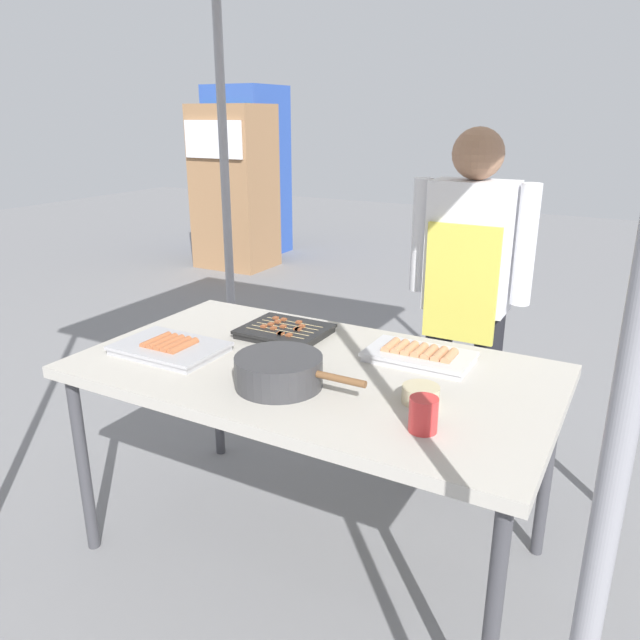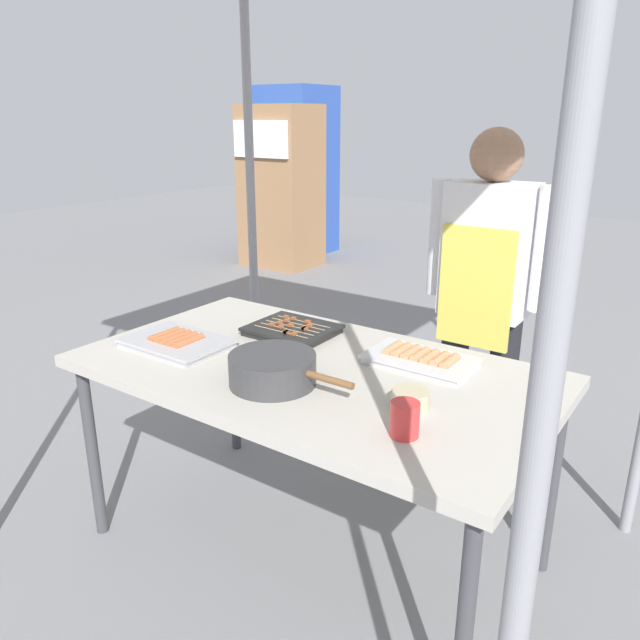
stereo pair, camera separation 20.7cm
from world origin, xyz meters
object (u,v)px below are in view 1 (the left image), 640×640
(tray_meat_skewers, at_px, (285,331))
(tray_pork_links, at_px, (419,355))
(condiment_bowl, at_px, (421,394))
(drink_cup_near_edge, at_px, (423,415))
(neighbor_stall_right, at_px, (234,188))
(stall_table, at_px, (313,380))
(tray_grilled_sausages, at_px, (170,348))
(vendor_woman, at_px, (468,281))
(neighbor_stall_left, at_px, (248,172))
(cooking_wok, at_px, (279,370))

(tray_meat_skewers, height_order, tray_pork_links, tray_pork_links)
(condiment_bowl, height_order, drink_cup_near_edge, drink_cup_near_edge)
(neighbor_stall_right, bearing_deg, tray_pork_links, -45.79)
(stall_table, height_order, tray_meat_skewers, tray_meat_skewers)
(tray_grilled_sausages, relative_size, tray_pork_links, 1.04)
(condiment_bowl, xyz_separation_m, vendor_woman, (-0.13, 0.92, 0.12))
(neighbor_stall_left, bearing_deg, drink_cup_near_edge, -50.17)
(condiment_bowl, bearing_deg, stall_table, 168.43)
(cooking_wok, relative_size, drink_cup_near_edge, 4.51)
(tray_grilled_sausages, distance_m, neighbor_stall_right, 4.47)
(tray_pork_links, height_order, vendor_woman, vendor_woman)
(drink_cup_near_edge, distance_m, neighbor_stall_left, 5.80)
(cooking_wok, relative_size, condiment_bowl, 3.88)
(stall_table, height_order, vendor_woman, vendor_woman)
(tray_meat_skewers, xyz_separation_m, cooking_wok, (0.23, -0.40, 0.04))
(tray_pork_links, relative_size, condiment_bowl, 3.23)
(tray_pork_links, relative_size, neighbor_stall_left, 0.19)
(stall_table, distance_m, neighbor_stall_left, 5.31)
(tray_pork_links, bearing_deg, condiment_bowl, -69.17)
(drink_cup_near_edge, relative_size, neighbor_stall_left, 0.05)
(stall_table, height_order, drink_cup_near_edge, drink_cup_near_edge)
(vendor_woman, bearing_deg, neighbor_stall_right, -40.16)
(cooking_wok, distance_m, condiment_bowl, 0.44)
(condiment_bowl, xyz_separation_m, drink_cup_near_edge, (0.07, -0.16, 0.02))
(condiment_bowl, height_order, neighbor_stall_left, neighbor_stall_left)
(stall_table, xyz_separation_m, tray_meat_skewers, (-0.24, 0.21, 0.07))
(tray_pork_links, bearing_deg, vendor_woman, 91.49)
(tray_meat_skewers, bearing_deg, tray_pork_links, 0.36)
(tray_meat_skewers, distance_m, condiment_bowl, 0.72)
(tray_meat_skewers, height_order, vendor_woman, vendor_woman)
(tray_pork_links, bearing_deg, neighbor_stall_left, 131.53)
(tray_grilled_sausages, height_order, neighbor_stall_right, neighbor_stall_right)
(neighbor_stall_left, bearing_deg, tray_pork_links, -48.47)
(drink_cup_near_edge, bearing_deg, stall_table, 152.80)
(tray_pork_links, xyz_separation_m, vendor_woman, (-0.02, 0.62, 0.12))
(stall_table, bearing_deg, cooking_wok, -93.90)
(tray_pork_links, distance_m, vendor_woman, 0.63)
(tray_meat_skewers, relative_size, neighbor_stall_right, 0.19)
(neighbor_stall_right, bearing_deg, neighbor_stall_left, 112.45)
(vendor_woman, bearing_deg, tray_grilled_sausages, 50.92)
(tray_meat_skewers, height_order, neighbor_stall_right, neighbor_stall_right)
(tray_pork_links, height_order, neighbor_stall_left, neighbor_stall_left)
(stall_table, distance_m, condiment_bowl, 0.43)
(neighbor_stall_right, bearing_deg, vendor_woman, -40.16)
(condiment_bowl, bearing_deg, neighbor_stall_left, 130.38)
(drink_cup_near_edge, relative_size, neighbor_stall_right, 0.06)
(cooking_wok, bearing_deg, tray_pork_links, 52.28)
(tray_pork_links, bearing_deg, tray_grilled_sausages, -156.10)
(tray_meat_skewers, relative_size, cooking_wok, 0.73)
(tray_pork_links, relative_size, neighbor_stall_right, 0.22)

